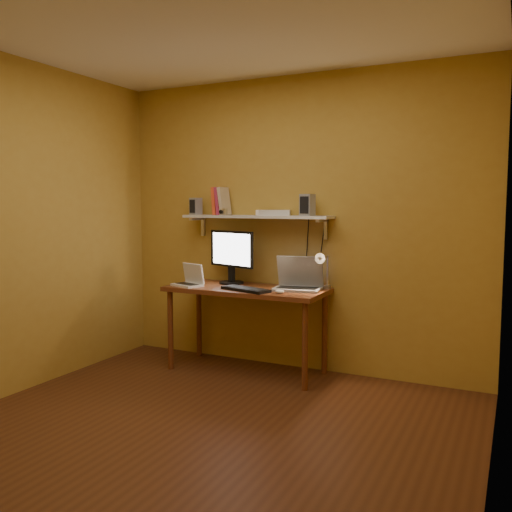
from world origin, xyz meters
The scene contains 14 objects.
room centered at (0.00, 0.00, 1.30)m, with size 3.44×3.24×2.64m.
desk centered at (-0.33, 1.28, 0.66)m, with size 1.40×0.60×0.75m.
wall_shelf centered at (-0.33, 1.47, 1.36)m, with size 1.40×0.25×0.21m.
monitor centered at (-0.56, 1.43, 1.02)m, with size 0.51×0.29×0.48m.
laptop centered at (0.12, 1.37, 0.82)m, with size 0.43×0.34×0.28m.
netbook centered at (-0.82, 1.14, 0.80)m, with size 0.30×0.26×0.20m.
keyboard centered at (-0.25, 1.12, 0.76)m, with size 0.45×0.15×0.02m, color black.
mouse centered at (0.06, 1.10, 0.77)m, with size 0.09×0.06×0.03m, color white.
desk_lamp centered at (0.33, 1.41, 0.96)m, with size 0.09×0.23×0.38m.
speaker_left centered at (-0.97, 1.48, 1.45)m, with size 0.09×0.09×0.16m, color gray.
speaker_right centered at (0.17, 1.46, 1.47)m, with size 0.10×0.10×0.18m, color gray.
books centered at (-0.69, 1.48, 1.50)m, with size 0.13×0.17×0.26m.
shelf_camera centered at (-0.63, 1.41, 1.40)m, with size 0.10×0.06×0.06m.
router centered at (-0.16, 1.48, 1.40)m, with size 0.29×0.20×0.05m, color white.
Camera 1 is at (1.79, -2.89, 1.47)m, focal length 38.00 mm.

